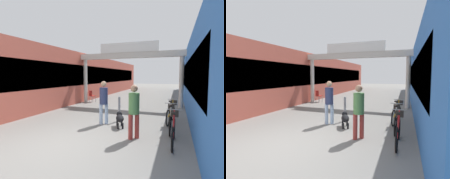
% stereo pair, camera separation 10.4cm
% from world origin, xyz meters
% --- Properties ---
extents(ground_plane, '(80.00, 80.00, 0.00)m').
position_xyz_m(ground_plane, '(0.00, 0.00, 0.00)').
color(ground_plane, gray).
extents(storefront_left, '(3.00, 26.00, 3.71)m').
position_xyz_m(storefront_left, '(-5.09, 11.00, 1.85)').
color(storefront_left, '#B25142').
rests_on(storefront_left, ground_plane).
extents(storefront_right, '(3.00, 26.00, 3.71)m').
position_xyz_m(storefront_right, '(5.09, 11.00, 1.85)').
color(storefront_right, blue).
rests_on(storefront_right, ground_plane).
extents(arcade_sign_gateway, '(7.40, 0.47, 4.20)m').
position_xyz_m(arcade_sign_gateway, '(0.00, 7.52, 2.99)').
color(arcade_sign_gateway, beige).
rests_on(arcade_sign_gateway, ground_plane).
extents(pedestrian_with_dog, '(0.48, 0.48, 1.78)m').
position_xyz_m(pedestrian_with_dog, '(0.28, 2.52, 1.03)').
color(pedestrian_with_dog, '#A5BFE0').
rests_on(pedestrian_with_dog, ground_plane).
extents(pedestrian_companion, '(0.48, 0.48, 1.72)m').
position_xyz_m(pedestrian_companion, '(1.85, 1.29, 0.99)').
color(pedestrian_companion, '#99332D').
rests_on(pedestrian_companion, ground_plane).
extents(dog_on_leash, '(0.54, 0.80, 0.56)m').
position_xyz_m(dog_on_leash, '(1.04, 2.36, 0.35)').
color(dog_on_leash, black).
rests_on(dog_on_leash, ground_plane).
extents(bicycle_red_nearest, '(0.46, 1.69, 0.98)m').
position_xyz_m(bicycle_red_nearest, '(3.04, 1.30, 0.44)').
color(bicycle_red_nearest, black).
rests_on(bicycle_red_nearest, ground_plane).
extents(bicycle_silver_second, '(0.46, 1.69, 0.98)m').
position_xyz_m(bicycle_silver_second, '(2.92, 2.57, 0.44)').
color(bicycle_silver_second, black).
rests_on(bicycle_silver_second, ground_plane).
extents(bicycle_orange_third, '(0.46, 1.68, 0.98)m').
position_xyz_m(bicycle_orange_third, '(2.90, 3.73, 0.44)').
color(bicycle_orange_third, black).
rests_on(bicycle_orange_third, ground_plane).
extents(bollard_post_metal, '(0.10, 0.10, 1.10)m').
position_xyz_m(bollard_post_metal, '(0.75, 3.17, 0.56)').
color(bollard_post_metal, gray).
rests_on(bollard_post_metal, ground_plane).
extents(cafe_chair_red_nearer, '(0.54, 0.54, 0.89)m').
position_xyz_m(cafe_chair_red_nearer, '(-2.95, 7.71, 0.54)').
color(cafe_chair_red_nearer, gray).
rests_on(cafe_chair_red_nearer, ground_plane).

